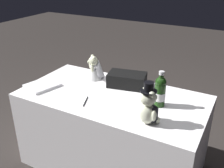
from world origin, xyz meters
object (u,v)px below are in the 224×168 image
champagne_bottle (160,91)px  gift_case_black (127,80)px  guestbook (42,85)px  teddy_bear_bride (95,69)px  signing_pen (85,102)px  teddy_bear_groom (149,106)px

champagne_bottle → gift_case_black: (0.36, -0.19, -0.06)m
guestbook → champagne_bottle: bearing=-154.8°
gift_case_black → champagne_bottle: bearing=152.3°
teddy_bear_bride → champagne_bottle: size_ratio=0.81×
teddy_bear_bride → signing_pen: (-0.17, 0.42, -0.09)m
teddy_bear_groom → signing_pen: teddy_bear_groom is taller
signing_pen → gift_case_black: gift_case_black is taller
teddy_bear_bride → signing_pen: 0.46m
teddy_bear_bride → gift_case_black: (-0.33, 0.00, -0.04)m
teddy_bear_groom → champagne_bottle: bearing=-87.6°
teddy_bear_groom → teddy_bear_bride: teddy_bear_groom is taller
teddy_bear_groom → guestbook: 1.02m
teddy_bear_bride → guestbook: teddy_bear_bride is taller
signing_pen → guestbook: bearing=-6.3°
teddy_bear_groom → teddy_bear_bride: size_ratio=1.33×
guestbook → teddy_bear_bride: bearing=-115.0°
gift_case_black → guestbook: 0.73m
teddy_bear_bride → guestbook: bearing=49.5°
teddy_bear_bride → champagne_bottle: (-0.68, 0.19, 0.02)m
gift_case_black → teddy_bear_bride: bearing=-0.8°
champagne_bottle → gift_case_black: 0.41m
champagne_bottle → signing_pen: size_ratio=1.87×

